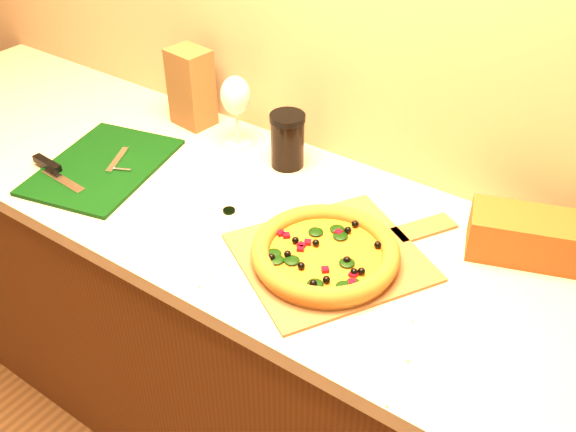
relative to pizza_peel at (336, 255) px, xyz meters
The scene contains 11 objects.
cabinet 0.51m from the pizza_peel, 166.44° to the left, with size 2.80×0.65×0.86m, color #4C2910.
countertop 0.19m from the pizza_peel, 166.44° to the left, with size 2.84×0.68×0.04m, color #C2B397.
pizza_peel is the anchor object (origin of this frame).
pizza 0.04m from the pizza_peel, 103.10° to the right, with size 0.32×0.32×0.05m.
cutting_board 0.70m from the pizza_peel, behind, with size 0.36×0.44×0.03m.
bottle_cap 0.30m from the pizza_peel, behind, with size 0.03×0.03×0.01m, color black.
rolling_pin 0.48m from the pizza_peel, 31.14° to the left, with size 0.36×0.16×0.05m.
bread_bag 0.47m from the pizza_peel, 34.09° to the left, with size 0.37×0.12×0.10m, color brown.
wine_glass 0.56m from the pizza_peel, 151.79° to the left, with size 0.08×0.08×0.20m.
paper_bag 0.73m from the pizza_peel, 156.98° to the left, with size 0.11×0.09×0.23m, color brown.
dark_jar 0.40m from the pizza_peel, 140.78° to the left, with size 0.09×0.09×0.15m.
Camera 1 is at (0.72, 0.44, 1.81)m, focal length 40.00 mm.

